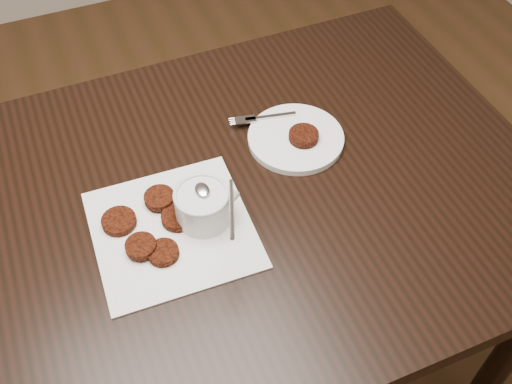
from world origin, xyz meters
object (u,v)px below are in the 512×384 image
Objects in this scene: plate_with_patty at (296,136)px; sauce_ramekin at (201,193)px; table at (210,306)px; napkin at (172,229)px.

sauce_ramekin is at bearing -153.93° from plate_with_patty.
plate_with_patty is (0.24, 0.12, -0.06)m from sauce_ramekin.
sauce_ramekin reaches higher than table.
table is 4.86× the size of napkin.
napkin is at bearing -148.88° from table.
table is 0.45m from sauce_ramekin.
table is at bearing -160.93° from plate_with_patty.
napkin is (-0.06, -0.04, 0.38)m from table.
sauce_ramekin is (0.06, 0.00, 0.07)m from napkin.
plate_with_patty is at bearing 26.07° from sauce_ramekin.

